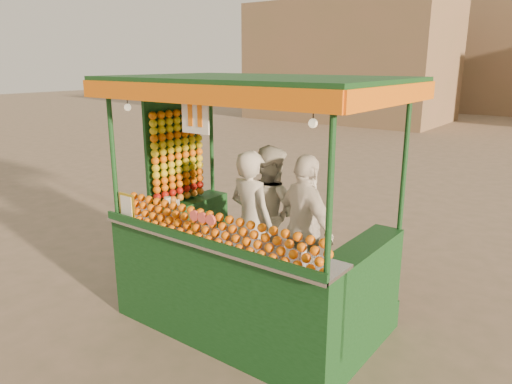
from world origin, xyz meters
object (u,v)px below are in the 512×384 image
Objects in this scene: vendor_middle at (270,214)px; vendor_right at (305,228)px; juice_cart at (241,249)px; vendor_left at (251,222)px.

vendor_right is at bearing -176.12° from vendor_middle.
juice_cart reaches higher than vendor_right.
vendor_left is at bearing 97.41° from juice_cart.
vendor_right is at bearing -150.80° from vendor_left.
vendor_middle is (-0.02, 0.42, -0.00)m from vendor_left.
vendor_middle is 0.65m from vendor_right.
juice_cart is 1.83× the size of vendor_left.
vendor_left is 0.42m from vendor_middle.
juice_cart is 0.70m from vendor_middle.
vendor_left is 1.01× the size of vendor_right.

